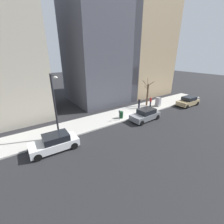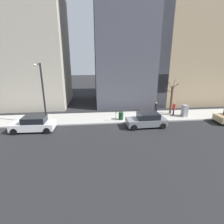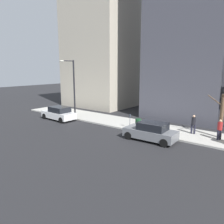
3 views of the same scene
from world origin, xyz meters
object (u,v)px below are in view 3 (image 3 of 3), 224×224
at_px(pedestrian_near_meter, 220,128).
at_px(pedestrian_midblock, 193,123).
at_px(parking_meter, 130,120).
at_px(office_block_center, 204,9).
at_px(parked_car_grey, 151,132).
at_px(office_tower_right, 105,54).
at_px(parked_car_white, 59,113).
at_px(bare_tree, 222,114).
at_px(streetlamp, 72,84).
at_px(trash_bin, 138,124).

distance_m(pedestrian_near_meter, pedestrian_midblock, 2.22).
height_order(pedestrian_near_meter, pedestrian_midblock, same).
distance_m(parking_meter, office_block_center, 15.49).
height_order(parked_car_grey, office_tower_right, office_tower_right).
relative_size(parked_car_white, bare_tree, 0.96).
relative_size(parking_meter, pedestrian_midblock, 0.81).
bearing_deg(pedestrian_midblock, parked_car_white, 179.72).
xyz_separation_m(streetlamp, office_block_center, (10.29, -10.76, 8.29)).
distance_m(parking_meter, pedestrian_near_meter, 7.68).
height_order(parked_car_grey, streetlamp, streetlamp).
bearing_deg(streetlamp, trash_bin, -85.79).
distance_m(parking_meter, streetlamp, 8.32).
distance_m(parked_car_white, bare_tree, 16.52).
relative_size(parked_car_white, parking_meter, 3.15).
xyz_separation_m(parking_meter, trash_bin, (0.45, -0.65, -0.38)).
height_order(parking_meter, pedestrian_midblock, pedestrian_midblock).
relative_size(streetlamp, office_block_center, 0.26).
relative_size(trash_bin, office_block_center, 0.04).
distance_m(streetlamp, bare_tree, 15.47).
relative_size(streetlamp, office_tower_right, 0.41).
relative_size(streetlamp, bare_tree, 1.47).
bearing_deg(parking_meter, streetlamp, 91.24).
distance_m(pedestrian_midblock, office_block_center, 14.14).
relative_size(trash_bin, office_tower_right, 0.06).
height_order(parked_car_white, office_block_center, office_block_center).
distance_m(office_block_center, office_tower_right, 15.08).
relative_size(streetlamp, trash_bin, 7.22).
relative_size(parked_car_grey, trash_bin, 4.73).
bearing_deg(parked_car_grey, bare_tree, -50.65).
xyz_separation_m(parking_meter, streetlamp, (-0.17, 7.74, 3.04)).
height_order(parked_car_white, streetlamp, streetlamp).
height_order(parked_car_white, pedestrian_midblock, pedestrian_midblock).
bearing_deg(trash_bin, streetlamp, 94.21).
bearing_deg(parked_car_white, bare_tree, -75.06).
height_order(parked_car_grey, parked_car_white, same).
bearing_deg(parked_car_grey, parking_meter, 60.22).
height_order(parked_car_grey, trash_bin, parked_car_grey).
xyz_separation_m(parked_car_grey, pedestrian_near_meter, (3.08, -4.43, 0.35)).
distance_m(parked_car_grey, pedestrian_near_meter, 5.41).
bearing_deg(office_tower_right, office_block_center, -89.44).
height_order(pedestrian_near_meter, office_block_center, office_block_center).
bearing_deg(office_tower_right, bare_tree, -112.51).
height_order(parking_meter, office_block_center, office_block_center).
relative_size(streetlamp, pedestrian_near_meter, 3.92).
height_order(trash_bin, office_block_center, office_block_center).
relative_size(parked_car_grey, pedestrian_near_meter, 2.57).
bearing_deg(office_block_center, pedestrian_midblock, -164.22).
relative_size(parked_car_grey, bare_tree, 0.96).
bearing_deg(parking_meter, pedestrian_near_meter, -79.17).
bearing_deg(parked_car_white, office_block_center, -42.97).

